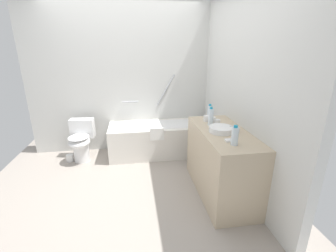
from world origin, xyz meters
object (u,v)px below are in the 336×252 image
object	(u,v)px
water_bottle_1	(235,136)
toilet	(81,140)
water_bottle_2	(211,117)
sink_basin	(221,129)
drinking_glass_1	(217,122)
water_bottle_0	(210,112)
bathtub	(158,138)
soap_dish	(229,140)
sink_faucet	(235,129)
drinking_glass_0	(213,120)
drinking_glass_2	(206,118)
toilet_paper_roll	(70,158)

from	to	relation	value
water_bottle_1	toilet	bearing A→B (deg)	138.99
toilet	water_bottle_2	bearing A→B (deg)	66.72
sink_basin	water_bottle_1	xyz separation A→B (m)	(-0.01, -0.38, 0.07)
drinking_glass_1	water_bottle_0	bearing A→B (deg)	91.66
bathtub	water_bottle_0	distance (m)	1.19
soap_dish	drinking_glass_1	bearing A→B (deg)	83.80
water_bottle_1	soap_dish	bearing A→B (deg)	95.70
sink_faucet	toilet	bearing A→B (deg)	148.74
drinking_glass_1	drinking_glass_0	bearing A→B (deg)	103.89
water_bottle_0	drinking_glass_2	world-z (taller)	water_bottle_0
water_bottle_2	toilet_paper_roll	bearing A→B (deg)	155.13
toilet	water_bottle_1	size ratio (longest dim) A/B	3.23
bathtub	water_bottle_0	size ratio (longest dim) A/B	7.96
water_bottle_2	drinking_glass_2	world-z (taller)	water_bottle_2
water_bottle_0	drinking_glass_1	bearing A→B (deg)	-88.34
drinking_glass_2	toilet_paper_roll	bearing A→B (deg)	159.13
bathtub	toilet_paper_roll	xyz separation A→B (m)	(-1.49, -0.09, -0.23)
drinking_glass_2	sink_basin	bearing A→B (deg)	-84.14
bathtub	drinking_glass_0	distance (m)	1.29
drinking_glass_0	soap_dish	xyz separation A→B (m)	(-0.03, -0.62, -0.03)
sink_basin	toilet_paper_roll	world-z (taller)	sink_basin
bathtub	water_bottle_2	bearing A→B (deg)	-61.54
water_bottle_2	drinking_glass_1	world-z (taller)	water_bottle_2
sink_basin	toilet_paper_roll	xyz separation A→B (m)	(-2.09, 1.21, -0.82)
bathtub	sink_basin	distance (m)	1.55
sink_basin	sink_faucet	world-z (taller)	sink_faucet
sink_basin	soap_dish	distance (m)	0.29
water_bottle_1	sink_basin	bearing A→B (deg)	89.06
sink_basin	sink_faucet	distance (m)	0.18
toilet	sink_basin	size ratio (longest dim) A/B	2.34
bathtub	toilet	size ratio (longest dim) A/B	2.46
sink_basin	water_bottle_0	bearing A→B (deg)	86.46
drinking_glass_2	drinking_glass_1	bearing A→B (deg)	-65.69
bathtub	sink_basin	bearing A→B (deg)	-65.09
water_bottle_2	drinking_glass_2	xyz separation A→B (m)	(-0.00, 0.17, -0.07)
water_bottle_2	soap_dish	distance (m)	0.56
sink_faucet	water_bottle_2	bearing A→B (deg)	129.59
water_bottle_1	drinking_glass_1	bearing A→B (deg)	85.65
water_bottle_2	drinking_glass_0	bearing A→B (deg)	50.98
toilet	sink_faucet	bearing A→B (deg)	63.63
sink_basin	drinking_glass_0	world-z (taller)	drinking_glass_0
toilet	drinking_glass_2	distance (m)	2.09
drinking_glass_0	water_bottle_0	bearing A→B (deg)	85.50
soap_dish	sink_basin	bearing A→B (deg)	86.78
sink_basin	water_bottle_1	size ratio (longest dim) A/B	1.38
sink_basin	bathtub	bearing A→B (deg)	114.91
sink_basin	soap_dish	xyz separation A→B (m)	(-0.02, -0.29, -0.02)
toilet_paper_roll	drinking_glass_2	bearing A→B (deg)	-20.87
water_bottle_2	drinking_glass_2	bearing A→B (deg)	90.67
sink_faucet	drinking_glass_2	bearing A→B (deg)	116.98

